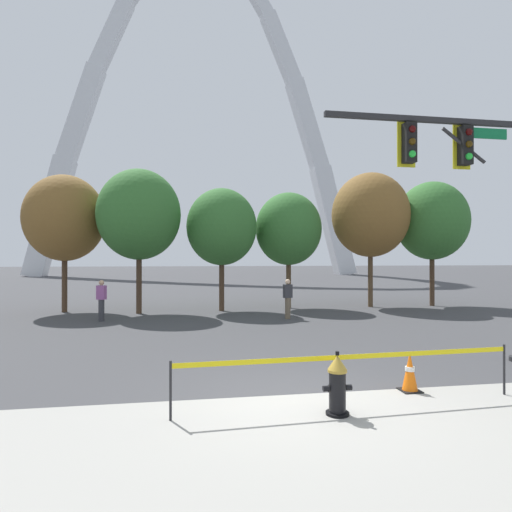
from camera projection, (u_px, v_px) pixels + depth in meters
The scene contains 14 objects.
ground_plane at pixel (295, 398), 7.49m from camera, with size 240.00×240.00×0.00m, color #3D3D3F.
fire_hydrant at pixel (337, 385), 6.66m from camera, with size 0.46×0.48×0.99m.
caution_tape_barrier at pixel (352, 368), 7.02m from camera, with size 5.87×0.31×0.90m.
traffic_cone_by_hydrant at pixel (410, 372), 7.84m from camera, with size 0.36×0.36×0.73m.
traffic_signal_gantry at pixel (475, 188), 9.97m from camera, with size 5.02×0.44×6.00m.
monument_arch at pixel (199, 127), 60.26m from camera, with size 45.81×2.57×47.90m.
tree_far_left at pixel (65, 218), 19.36m from camera, with size 3.54×3.54×6.20m.
tree_left_mid at pixel (139, 215), 18.86m from camera, with size 3.63×3.63×6.36m.
tree_center_left at pixel (222, 227), 19.81m from camera, with size 3.24×3.24×5.67m.
tree_center_right at pixel (289, 229), 20.95m from camera, with size 3.22×3.22×5.64m.
tree_right_mid at pixel (370, 215), 21.43m from camera, with size 3.83×3.83×6.70m.
tree_far_right at pixel (432, 221), 21.91m from camera, with size 3.62×3.62×6.34m.
pedestrian_walking_left at pixel (101, 300), 16.52m from camera, with size 0.39×0.31×1.59m.
pedestrian_standing_center at pixel (288, 298), 17.21m from camera, with size 0.38×0.29×1.59m.
Camera 1 is at (-1.91, -7.29, 2.44)m, focal length 30.09 mm.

